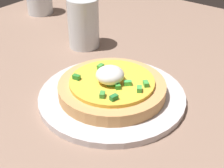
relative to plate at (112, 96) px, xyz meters
The scene contains 4 objects.
dining_table 12.47cm from the plate, 118.27° to the left, with size 126.53×89.77×2.81cm, color #917260.
plate is the anchor object (origin of this frame).
pizza 2.09cm from the plate, 164.73° to the right, with size 18.86×18.86×5.59cm.
cup_far 23.18cm from the plate, 53.85° to the left, with size 7.07×7.07×11.32cm.
Camera 1 is at (-32.57, -40.18, 36.68)cm, focal length 52.90 mm.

